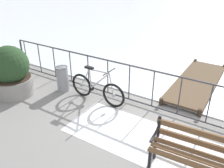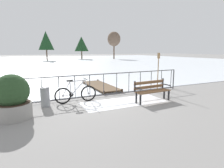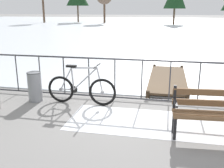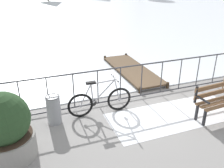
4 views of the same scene
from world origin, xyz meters
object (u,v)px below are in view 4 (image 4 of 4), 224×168
Objects in this scene: planter_with_shrub at (4,129)px; trash_bin at (54,110)px; park_bench at (222,97)px; bicycle_near_railing at (100,101)px.

planter_with_shrub is 1.40m from trash_bin.
park_bench is 4.26m from trash_bin.
planter_with_shrub reaches higher than bicycle_near_railing.
bicycle_near_railing is 3.13m from park_bench.
planter_with_shrub reaches higher than park_bench.
trash_bin is at bearing -178.99° from bicycle_near_railing.
park_bench is 5.15m from planter_with_shrub.
bicycle_near_railing reaches higher than park_bench.
planter_with_shrub is at bearing -139.11° from trash_bin.
trash_bin is (-1.19, -0.02, 0.00)m from bicycle_near_railing.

